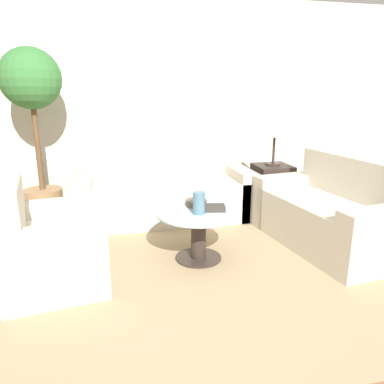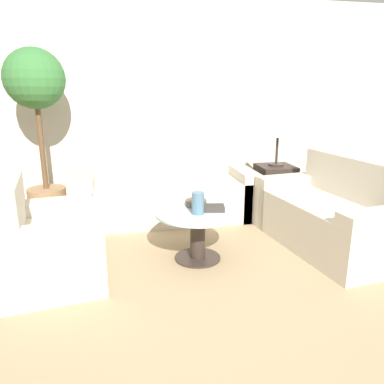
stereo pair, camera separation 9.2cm
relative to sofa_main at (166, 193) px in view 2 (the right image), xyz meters
name	(u,v)px [view 2 (the right image)]	position (x,y,z in m)	size (l,w,h in m)	color
ground_plane	(216,306)	(0.08, -1.96, -0.29)	(14.00, 14.00, 0.00)	brown
wall_back	(162,101)	(0.08, 0.87, 1.01)	(10.00, 0.06, 2.60)	beige
rug	(198,258)	(0.12, -1.20, -0.28)	(3.49, 3.24, 0.01)	tan
sofa_main	(166,193)	(0.00, 0.00, 0.00)	(1.99, 0.78, 0.86)	beige
armchair	(44,247)	(-1.13, -1.34, 0.00)	(0.84, 0.97, 0.83)	beige
loveseat	(332,217)	(1.43, -1.16, 0.00)	(0.93, 1.55, 0.85)	beige
coffee_table	(198,229)	(0.12, -1.20, 0.00)	(0.74, 0.74, 0.45)	#332823
side_table	(275,188)	(1.34, -0.03, 0.00)	(0.42, 0.42, 0.57)	#332823
table_lamp	(278,129)	(1.34, -0.03, 0.72)	(0.34, 0.34, 0.56)	#332823
potted_plant	(37,104)	(-1.37, 0.31, 1.02)	(0.65, 0.65, 1.90)	#93704C
vase	(198,203)	(0.10, -1.26, 0.25)	(0.10, 0.10, 0.19)	slate
bowl	(196,203)	(0.13, -1.04, 0.18)	(0.19, 0.19, 0.05)	brown
book_stack	(212,208)	(0.24, -1.20, 0.18)	(0.24, 0.17, 0.05)	#38332D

